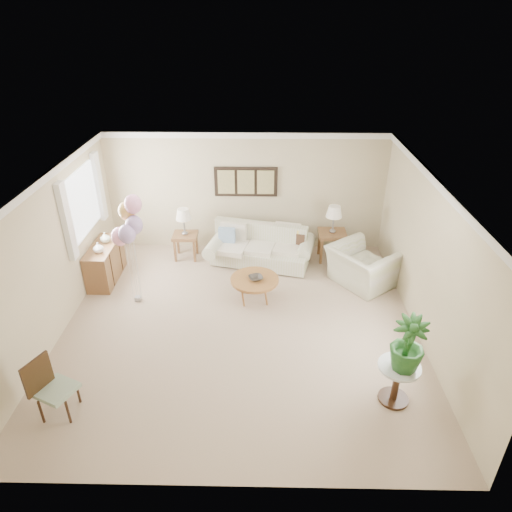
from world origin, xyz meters
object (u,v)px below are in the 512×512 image
(sofa, at_px, (261,249))
(accent_chair, at_px, (50,386))
(armchair, at_px, (362,266))
(balloon_cluster, at_px, (128,223))
(coffee_table, at_px, (255,280))

(sofa, xyz_separation_m, accent_chair, (-2.73, -4.17, 0.15))
(sofa, distance_m, accent_chair, 4.99)
(armchair, relative_size, accent_chair, 1.29)
(sofa, bearing_deg, balloon_cluster, -146.29)
(coffee_table, bearing_deg, accent_chair, -133.53)
(sofa, bearing_deg, armchair, -21.98)
(sofa, height_order, balloon_cluster, balloon_cluster)
(accent_chair, bearing_deg, armchair, 35.62)
(sofa, xyz_separation_m, coffee_table, (-0.10, -1.41, 0.10))
(balloon_cluster, bearing_deg, armchair, 9.44)
(coffee_table, relative_size, armchair, 0.77)
(accent_chair, bearing_deg, coffee_table, 46.47)
(coffee_table, distance_m, balloon_cluster, 2.46)
(armchair, bearing_deg, coffee_table, 69.47)
(armchair, bearing_deg, balloon_cluster, 62.57)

